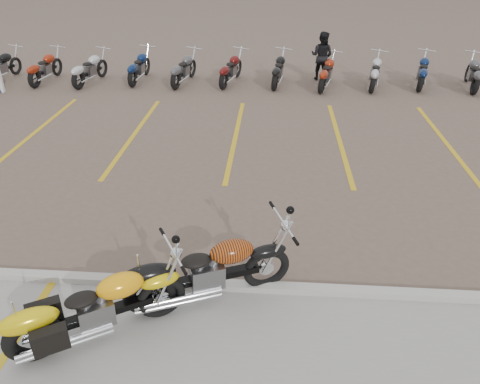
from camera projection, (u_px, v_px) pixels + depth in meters
name	position (u px, v px, depth m)	size (l,w,h in m)	color
ground	(218.00, 217.00, 8.80)	(100.00, 100.00, 0.00)	brown
curb	(203.00, 285.00, 7.03)	(60.00, 0.18, 0.12)	#ADAAA3
parking_stripes	(235.00, 137.00, 12.29)	(38.00, 5.50, 0.01)	gold
yellow_cruiser	(94.00, 310.00, 5.96)	(2.07, 1.33, 0.96)	black
flame_cruiser	(205.00, 273.00, 6.57)	(2.31, 1.07, 1.00)	black
person_b	(322.00, 56.00, 16.69)	(0.82, 0.64, 1.69)	black
bg_bike_row	(277.00, 70.00, 16.17)	(20.75, 2.08, 1.10)	black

